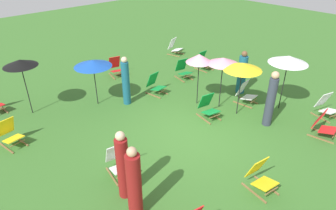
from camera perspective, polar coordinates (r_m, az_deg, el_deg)
The scene contains 24 objects.
ground_plane at distance 9.30m, azimuth 5.07°, elevation -5.34°, with size 40.00×40.00×0.00m, color #386B28.
deckchair_1 at distance 13.19m, azimuth -9.90°, elevation 7.06°, with size 0.65×0.86×0.83m.
deckchair_2 at distance 7.54m, azimuth 17.13°, elevation -12.85°, with size 0.59×0.83×0.83m.
deckchair_3 at distance 10.08m, azimuth 27.37°, elevation -3.43°, with size 0.59×0.82×0.83m.
deckchair_4 at distance 9.70m, azimuth -27.84°, elevation -4.87°, with size 0.60×0.83×0.83m.
deckchair_6 at distance 12.76m, azimuth 2.90°, elevation 6.68°, with size 0.62×0.84×0.83m.
deckchair_7 at distance 13.75m, azimuth 6.73°, elevation 8.23°, with size 0.49×0.77×0.83m.
deckchair_8 at distance 15.52m, azimuth 1.26°, elevation 10.90°, with size 0.66×0.86×0.83m.
deckchair_9 at distance 11.43m, azimuth -2.41°, elevation 3.89°, with size 0.58×0.82×0.83m.
deckchair_11 at distance 11.23m, azimuth 27.78°, elevation -0.23°, with size 0.66×0.86×0.83m.
deckchair_12 at distance 11.11m, azimuth 14.49°, elevation 2.14°, with size 0.55×0.80×0.83m.
deckchair_13 at distance 7.73m, azimuth -9.44°, elevation -10.54°, with size 0.62×0.84×0.83m.
deckchair_14 at distance 9.97m, azimuth 7.64°, elevation -0.41°, with size 0.62×0.84×0.83m.
umbrella_0 at distance 10.58m, azimuth -26.29°, elevation 7.16°, with size 1.06×1.06×1.92m.
umbrella_1 at distance 10.21m, azimuth 5.94°, elevation 8.80°, with size 0.90×0.90×1.87m.
umbrella_2 at distance 10.57m, azimuth 21.92°, elevation 8.00°, with size 1.27×1.27×1.93m.
umbrella_3 at distance 10.51m, azimuth -14.09°, elevation 7.66°, with size 1.28×1.28×1.66m.
umbrella_4 at distance 10.13m, azimuth 10.43°, elevation 8.23°, with size 1.06×1.06×1.82m.
umbrella_5 at distance 9.77m, azimuth 13.98°, elevation 7.10°, with size 1.23×1.23×1.84m.
person_0 at distance 6.36m, azimuth -6.43°, elevation -14.88°, with size 0.41×0.41×1.81m.
person_1 at distance 10.61m, azimuth -8.02°, elevation 4.38°, with size 0.38×0.38×1.77m.
person_2 at distance 9.76m, azimuth 18.93°, elevation 0.93°, with size 0.30×0.30×1.83m.
person_3 at distance 6.84m, azimuth -8.55°, elevation -11.47°, with size 0.39×0.39×1.77m.
person_4 at distance 11.69m, azimuth 13.86°, elevation 5.83°, with size 0.38×0.38×1.66m.
Camera 1 is at (-5.79, -5.02, 5.27)m, focal length 32.10 mm.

